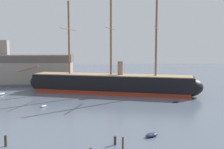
# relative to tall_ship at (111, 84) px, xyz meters

# --- Properties ---
(tall_ship) EXTENTS (60.73, 23.54, 30.05)m
(tall_ship) POSITION_rel_tall_ship_xyz_m (0.00, 0.00, 0.00)
(tall_ship) COLOR maroon
(tall_ship) RESTS_ON ground
(dinghy_foreground_right) EXTENTS (2.88, 2.43, 0.63)m
(dinghy_foreground_right) POSITION_rel_tall_ship_xyz_m (4.35, -42.34, -2.96)
(dinghy_foreground_right) COLOR #1E284C
(dinghy_foreground_right) RESTS_ON ground
(dinghy_alongside_bow) EXTENTS (1.62, 2.08, 0.45)m
(dinghy_alongside_bow) POSITION_rel_tall_ship_xyz_m (-18.17, -18.31, -3.05)
(dinghy_alongside_bow) COLOR silver
(dinghy_alongside_bow) RESTS_ON ground
(dinghy_alongside_stern) EXTENTS (2.26, 1.74, 0.49)m
(dinghy_alongside_stern) POSITION_rel_tall_ship_xyz_m (16.77, -15.12, -3.03)
(dinghy_alongside_stern) COLOR #1E284C
(dinghy_alongside_stern) RESTS_ON ground
(dinghy_far_left) EXTENTS (2.66, 3.17, 0.70)m
(dinghy_far_left) POSITION_rel_tall_ship_xyz_m (-34.82, -0.59, -2.92)
(dinghy_far_left) COLOR silver
(dinghy_far_left) RESTS_ON ground
(dinghy_distant_centre) EXTENTS (1.45, 2.71, 0.61)m
(dinghy_distant_centre) POSITION_rel_tall_ship_xyz_m (-2.80, 10.93, -2.97)
(dinghy_distant_centre) COLOR silver
(dinghy_distant_centre) RESTS_ON ground
(mooring_piling_nearest) EXTENTS (0.41, 0.41, 1.39)m
(mooring_piling_nearest) POSITION_rel_tall_ship_xyz_m (-2.13, -45.70, -2.58)
(mooring_piling_nearest) COLOR #382B1E
(mooring_piling_nearest) RESTS_ON ground
(mooring_piling_left_pair) EXTENTS (0.30, 0.30, 1.86)m
(mooring_piling_left_pair) POSITION_rel_tall_ship_xyz_m (-1.11, -47.45, -2.34)
(mooring_piling_left_pair) COLOR #4C3D2D
(mooring_piling_left_pair) RESTS_ON ground
(mooring_piling_midwater) EXTENTS (0.41, 0.41, 1.74)m
(mooring_piling_midwater) POSITION_rel_tall_ship_xyz_m (-18.95, -45.23, -2.41)
(mooring_piling_midwater) COLOR #423323
(mooring_piling_midwater) RESTS_ON ground
(dockside_warehouse_left) EXTENTS (56.08, 16.66, 17.74)m
(dockside_warehouse_left) POSITION_rel_tall_ship_xyz_m (-40.25, 24.48, 2.65)
(dockside_warehouse_left) COLOR #565659
(dockside_warehouse_left) RESTS_ON ground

